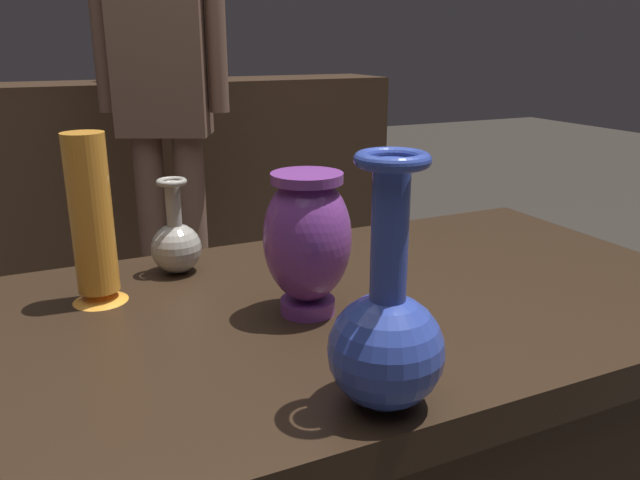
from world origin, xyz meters
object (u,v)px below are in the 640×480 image
at_px(vase_tall_behind, 176,243).
at_px(visitor_center_back, 163,89).
at_px(vase_centerpiece, 307,239).
at_px(shelf_vase_center, 107,66).
at_px(vase_left_accent, 386,334).
at_px(vase_right_accent, 92,224).

height_order(vase_tall_behind, visitor_center_back, visitor_center_back).
height_order(vase_centerpiece, shelf_vase_center, shelf_vase_center).
distance_m(vase_centerpiece, visitor_center_back, 1.60).
distance_m(vase_left_accent, vase_right_accent, 0.48).
relative_size(vase_left_accent, vase_right_accent, 1.08).
xyz_separation_m(vase_right_accent, visitor_center_back, (0.40, 1.43, 0.08)).
relative_size(vase_centerpiece, visitor_center_back, 0.12).
bearing_deg(shelf_vase_center, vase_left_accent, -91.59).
xyz_separation_m(vase_tall_behind, shelf_vase_center, (0.17, 2.01, 0.21)).
relative_size(vase_centerpiece, vase_right_accent, 0.81).
bearing_deg(visitor_center_back, vase_tall_behind, 104.24).
distance_m(vase_centerpiece, shelf_vase_center, 2.25).
bearing_deg(visitor_center_back, vase_right_accent, 99.86).
xyz_separation_m(vase_centerpiece, shelf_vase_center, (0.05, 2.25, 0.15)).
bearing_deg(vase_right_accent, vase_tall_behind, 28.90).
distance_m(vase_centerpiece, vase_tall_behind, 0.28).
relative_size(vase_right_accent, shelf_vase_center, 2.46).
bearing_deg(shelf_vase_center, visitor_center_back, -81.25).
height_order(vase_right_accent, shelf_vase_center, shelf_vase_center).
height_order(vase_centerpiece, visitor_center_back, visitor_center_back).
bearing_deg(visitor_center_back, shelf_vase_center, -55.54).
relative_size(vase_tall_behind, vase_right_accent, 0.64).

